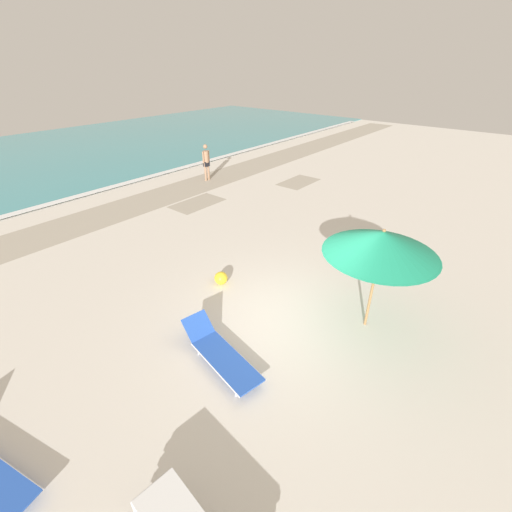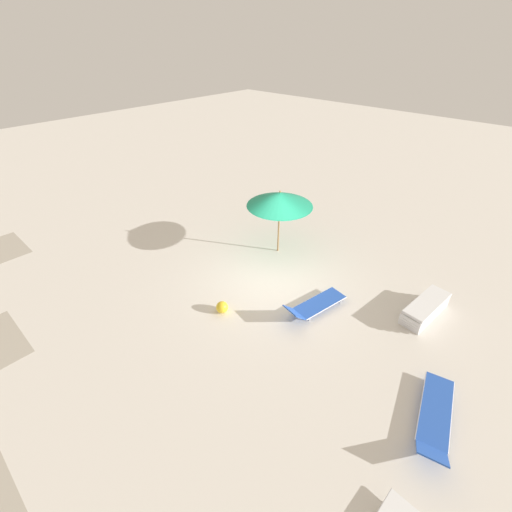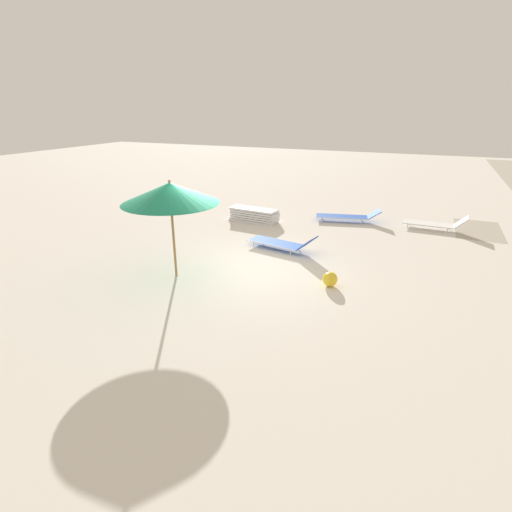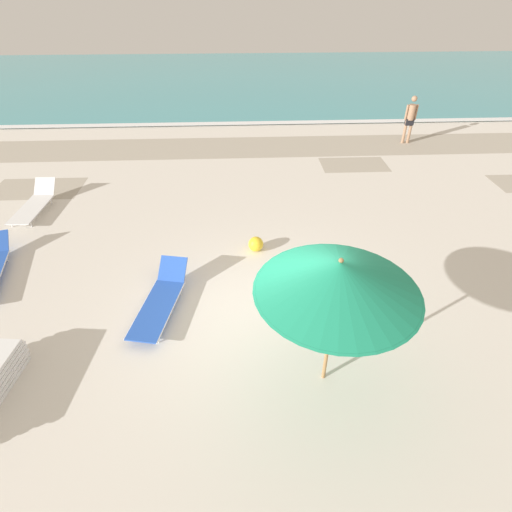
{
  "view_description": "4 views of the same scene",
  "coord_description": "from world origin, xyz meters",
  "px_view_note": "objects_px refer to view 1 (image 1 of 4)",
  "views": [
    {
      "loc": [
        -5.34,
        -3.26,
        5.34
      ],
      "look_at": [
        0.5,
        1.55,
        0.98
      ],
      "focal_mm": 24.0,
      "sensor_mm": 36.0,
      "label": 1
    },
    {
      "loc": [
        -5.86,
        7.3,
        7.11
      ],
      "look_at": [
        0.19,
        0.72,
        1.11
      ],
      "focal_mm": 24.0,
      "sensor_mm": 36.0,
      "label": 2
    },
    {
      "loc": [
        8.73,
        4.23,
        4.08
      ],
      "look_at": [
        0.97,
        0.88,
        0.87
      ],
      "focal_mm": 28.0,
      "sensor_mm": 36.0,
      "label": 3
    },
    {
      "loc": [
        -0.36,
        -5.5,
        5.51
      ],
      "look_at": [
        -0.05,
        0.86,
        0.94
      ],
      "focal_mm": 28.0,
      "sensor_mm": 36.0,
      "label": 4
    }
  ],
  "objects_px": {
    "beach_umbrella": "(382,243)",
    "sun_lounger_beside_umbrella": "(220,353)",
    "beach_ball": "(221,278)",
    "beachgoer_wading_adult": "(206,160)"
  },
  "relations": [
    {
      "from": "beach_ball",
      "to": "sun_lounger_beside_umbrella",
      "type": "bearing_deg",
      "value": -135.88
    },
    {
      "from": "beach_ball",
      "to": "beach_umbrella",
      "type": "bearing_deg",
      "value": -75.88
    },
    {
      "from": "sun_lounger_beside_umbrella",
      "to": "beach_umbrella",
      "type": "bearing_deg",
      "value": -20.59
    },
    {
      "from": "beach_umbrella",
      "to": "sun_lounger_beside_umbrella",
      "type": "xyz_separation_m",
      "value": [
        -2.92,
        1.82,
        -1.91
      ]
    },
    {
      "from": "sun_lounger_beside_umbrella",
      "to": "beach_ball",
      "type": "distance_m",
      "value": 2.76
    },
    {
      "from": "beach_umbrella",
      "to": "sun_lounger_beside_umbrella",
      "type": "distance_m",
      "value": 3.94
    },
    {
      "from": "beach_umbrella",
      "to": "sun_lounger_beside_umbrella",
      "type": "height_order",
      "value": "beach_umbrella"
    },
    {
      "from": "beachgoer_wading_adult",
      "to": "beach_ball",
      "type": "bearing_deg",
      "value": -132.34
    },
    {
      "from": "sun_lounger_beside_umbrella",
      "to": "beachgoer_wading_adult",
      "type": "xyz_separation_m",
      "value": [
        8.17,
        8.98,
        0.79
      ]
    },
    {
      "from": "sun_lounger_beside_umbrella",
      "to": "beachgoer_wading_adult",
      "type": "distance_m",
      "value": 12.17
    }
  ]
}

